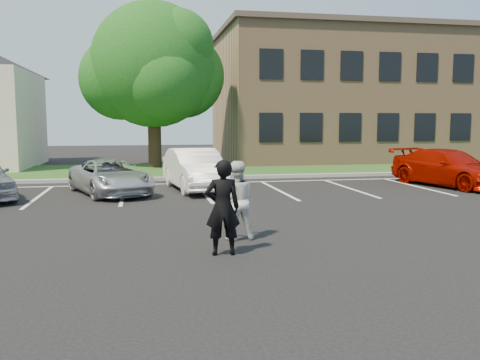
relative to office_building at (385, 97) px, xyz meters
name	(u,v)px	position (x,y,z in m)	size (l,w,h in m)	color
ground_plane	(249,246)	(-14.00, -21.99, -4.16)	(90.00, 90.00, 0.00)	black
curb	(192,178)	(-14.00, -9.99, -4.08)	(40.00, 0.30, 0.15)	gray
grass_strip	(185,170)	(-14.00, -5.99, -4.12)	(44.00, 8.00, 0.08)	#294917
stall_lines	(236,188)	(-12.60, -13.04, -4.15)	(34.00, 5.36, 0.01)	silver
office_building	(385,97)	(0.00, 0.00, 0.00)	(22.40, 10.40, 8.30)	#A3805B
tree	(155,68)	(-15.36, -4.12, 1.19)	(7.80, 7.20, 8.80)	black
man_black_suit	(223,208)	(-14.64, -22.58, -3.24)	(0.67, 0.44, 1.83)	black
man_white_shirt	(236,200)	(-14.16, -21.37, -3.30)	(0.83, 0.65, 1.71)	silver
car_silver_minivan	(110,177)	(-17.24, -13.81, -3.55)	(2.00, 4.34, 1.21)	#BABDC2
car_white_sedan	(196,169)	(-14.18, -13.23, -3.39)	(1.62, 4.66, 1.53)	white
car_red_compact	(449,168)	(-4.29, -14.05, -3.44)	(2.02, 4.97, 1.44)	#9C0B00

